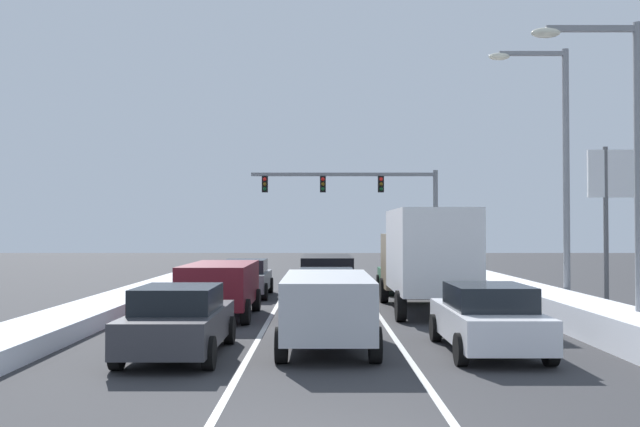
% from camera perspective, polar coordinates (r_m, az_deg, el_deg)
% --- Properties ---
extents(ground_plane, '(120.00, 120.00, 0.00)m').
position_cam_1_polar(ground_plane, '(21.80, 0.61, -8.48)').
color(ground_plane, '#333335').
extents(lane_stripe_between_right_lane_and_center_lane, '(0.14, 35.88, 0.01)m').
position_cam_1_polar(lane_stripe_between_right_lane_and_center_lane, '(25.10, 4.46, -7.51)').
color(lane_stripe_between_right_lane_and_center_lane, silver).
rests_on(lane_stripe_between_right_lane_and_center_lane, ground).
extents(lane_stripe_between_center_lane_and_left_lane, '(0.14, 35.88, 0.01)m').
position_cam_1_polar(lane_stripe_between_center_lane_and_left_lane, '(25.08, -3.37, -7.52)').
color(lane_stripe_between_center_lane_and_left_lane, silver).
rests_on(lane_stripe_between_center_lane_and_left_lane, ground).
extents(snow_bank_right_shoulder, '(1.63, 35.88, 0.78)m').
position_cam_1_polar(snow_bank_right_shoulder, '(26.00, 16.26, -6.39)').
color(snow_bank_right_shoulder, white).
rests_on(snow_bank_right_shoulder, ground).
extents(snow_bank_left_shoulder, '(1.86, 35.88, 0.47)m').
position_cam_1_polar(snow_bank_left_shoulder, '(25.93, -15.23, -6.76)').
color(snow_bank_left_shoulder, white).
rests_on(snow_bank_left_shoulder, ground).
extents(sedan_white_right_lane_nearest, '(2.00, 4.50, 1.51)m').
position_cam_1_polar(sedan_white_right_lane_nearest, '(16.16, 13.55, -8.23)').
color(sedan_white_right_lane_nearest, silver).
rests_on(sedan_white_right_lane_nearest, ground).
extents(box_truck_right_lane_second, '(2.53, 7.20, 3.36)m').
position_cam_1_polar(box_truck_right_lane_second, '(23.56, 8.73, -3.29)').
color(box_truck_right_lane_second, '#937F60').
rests_on(box_truck_right_lane_second, ground).
extents(sedan_green_right_lane_third, '(2.00, 4.50, 1.51)m').
position_cam_1_polar(sedan_green_right_lane_third, '(30.91, 6.85, -4.92)').
color(sedan_green_right_lane_third, '#1E5633').
rests_on(sedan_green_right_lane_third, ground).
extents(suv_silver_center_lane_nearest, '(2.16, 4.90, 1.67)m').
position_cam_1_polar(suv_silver_center_lane_nearest, '(16.17, 0.76, -7.36)').
color(suv_silver_center_lane_nearest, '#B7BABF').
rests_on(suv_silver_center_lane_nearest, ground).
extents(sedan_navy_center_lane_second, '(2.00, 4.50, 1.51)m').
position_cam_1_polar(sedan_navy_center_lane_second, '(21.90, 0.68, -6.43)').
color(sedan_navy_center_lane_second, navy).
rests_on(sedan_navy_center_lane_second, ground).
extents(suv_black_center_lane_third, '(2.16, 4.90, 1.67)m').
position_cam_1_polar(suv_black_center_lane_third, '(28.16, 0.70, -4.77)').
color(suv_black_center_lane_third, black).
rests_on(suv_black_center_lane_third, ground).
extents(sedan_charcoal_left_lane_nearest, '(2.00, 4.50, 1.51)m').
position_cam_1_polar(sedan_charcoal_left_lane_nearest, '(15.61, -11.19, -8.48)').
color(sedan_charcoal_left_lane_nearest, '#38383D').
rests_on(sedan_charcoal_left_lane_nearest, ground).
extents(suv_maroon_left_lane_second, '(2.16, 4.90, 1.67)m').
position_cam_1_polar(suv_maroon_left_lane_second, '(22.10, -7.90, -5.72)').
color(suv_maroon_left_lane_second, maroon).
rests_on(suv_maroon_left_lane_second, ground).
extents(sedan_gray_left_lane_third, '(2.00, 4.50, 1.51)m').
position_cam_1_polar(sedan_gray_left_lane_third, '(28.84, -5.87, -5.19)').
color(sedan_gray_left_lane_third, slate).
rests_on(sedan_gray_left_lane_third, ground).
extents(traffic_light_gantry, '(10.94, 0.47, 6.20)m').
position_cam_1_polar(traffic_light_gantry, '(41.33, 4.24, 1.50)').
color(traffic_light_gantry, slate).
rests_on(traffic_light_gantry, ground).
extents(street_lamp_right_near, '(2.66, 0.36, 7.68)m').
position_cam_1_polar(street_lamp_right_near, '(18.32, 23.45, 4.78)').
color(street_lamp_right_near, gray).
rests_on(street_lamp_right_near, ground).
extents(street_lamp_right_mid, '(2.66, 0.36, 8.72)m').
position_cam_1_polar(street_lamp_right_mid, '(24.65, 18.68, 4.48)').
color(street_lamp_right_mid, gray).
rests_on(street_lamp_right_mid, ground).
extents(roadside_sign_right, '(3.20, 0.16, 5.50)m').
position_cam_1_polar(roadside_sign_right, '(25.88, 24.31, 1.68)').
color(roadside_sign_right, '#59595B').
rests_on(roadside_sign_right, ground).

